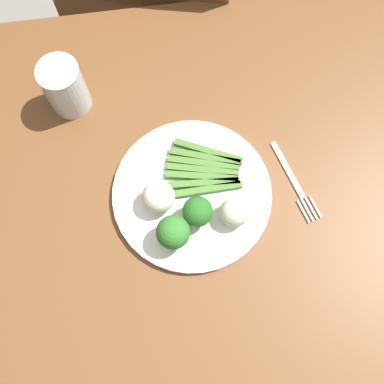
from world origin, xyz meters
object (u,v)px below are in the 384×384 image
(chair, at_px, (154,30))
(plate, at_px, (192,194))
(cauliflower_near_center, at_px, (234,212))
(fork, at_px, (294,182))
(asparagus_bundle, at_px, (204,170))
(dining_table, at_px, (160,223))
(broccoli_left, at_px, (198,212))
(water_glass, at_px, (65,87))
(broccoli_outer_edge, at_px, (173,232))
(cauliflower_front_left, at_px, (158,197))

(chair, bearing_deg, plate, 105.70)
(cauliflower_near_center, height_order, fork, cauliflower_near_center)
(chair, relative_size, asparagus_bundle, 6.00)
(asparagus_bundle, bearing_deg, dining_table, 42.34)
(dining_table, xyz_separation_m, chair, (-0.04, -0.57, -0.15))
(broccoli_left, height_order, cauliflower_near_center, broccoli_left)
(asparagus_bundle, distance_m, water_glass, 0.30)
(broccoli_outer_edge, distance_m, water_glass, 0.34)
(broccoli_outer_edge, distance_m, cauliflower_front_left, 0.07)
(asparagus_bundle, bearing_deg, cauliflower_front_left, 41.53)
(water_glass, bearing_deg, cauliflower_near_center, 134.83)
(cauliflower_front_left, bearing_deg, plate, -171.99)
(water_glass, bearing_deg, broccoli_outer_edge, 118.76)
(dining_table, height_order, cauliflower_front_left, cauliflower_front_left)
(chair, height_order, cauliflower_near_center, chair)
(cauliflower_near_center, bearing_deg, chair, -81.48)
(fork, bearing_deg, plate, -106.52)
(asparagus_bundle, distance_m, cauliflower_front_left, 0.10)
(dining_table, bearing_deg, cauliflower_near_center, 163.96)
(dining_table, height_order, broccoli_left, broccoli_left)
(cauliflower_front_left, bearing_deg, chair, -93.37)
(plate, bearing_deg, dining_table, 11.92)
(plate, bearing_deg, cauliflower_near_center, 141.42)
(dining_table, height_order, plate, plate)
(water_glass, bearing_deg, fork, 150.79)
(plate, relative_size, fork, 1.75)
(dining_table, bearing_deg, asparagus_bundle, -151.49)
(dining_table, height_order, chair, chair)
(dining_table, height_order, asparagus_bundle, asparagus_bundle)
(chair, xyz_separation_m, asparagus_bundle, (-0.05, 0.52, 0.29))
(broccoli_outer_edge, height_order, water_glass, water_glass)
(cauliflower_front_left, height_order, cauliflower_near_center, cauliflower_front_left)
(plate, relative_size, cauliflower_near_center, 5.54)
(asparagus_bundle, bearing_deg, broccoli_left, 87.51)
(plate, bearing_deg, chair, -87.35)
(broccoli_outer_edge, xyz_separation_m, cauliflower_near_center, (-0.11, -0.02, -0.01))
(asparagus_bundle, bearing_deg, water_glass, -24.29)
(plate, height_order, fork, plate)
(dining_table, bearing_deg, broccoli_left, 155.98)
(plate, bearing_deg, asparagus_bundle, -126.40)
(cauliflower_front_left, xyz_separation_m, cauliflower_near_center, (-0.13, 0.04, -0.00))
(broccoli_outer_edge, xyz_separation_m, broccoli_left, (-0.05, -0.03, -0.00))
(cauliflower_front_left, relative_size, water_glass, 0.51)
(dining_table, bearing_deg, broccoli_outer_edge, 112.20)
(chair, xyz_separation_m, broccoli_outer_edge, (0.02, 0.64, 0.32))
(cauliflower_near_center, relative_size, fork, 0.32)
(broccoli_left, xyz_separation_m, water_glass, (0.21, -0.26, 0.00))
(asparagus_bundle, xyz_separation_m, broccoli_left, (0.02, 0.08, 0.03))
(plate, distance_m, broccoli_outer_edge, 0.10)
(dining_table, xyz_separation_m, cauliflower_near_center, (-0.13, 0.04, 0.16))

